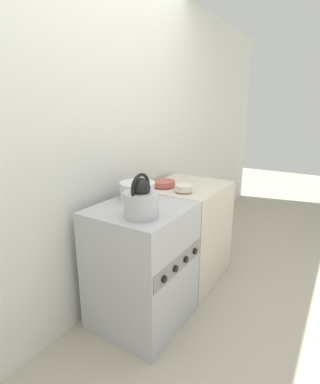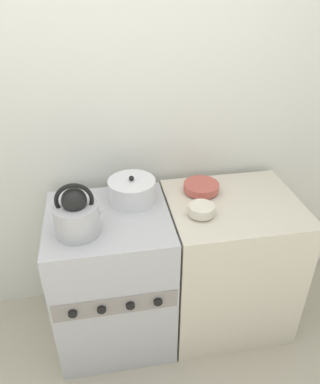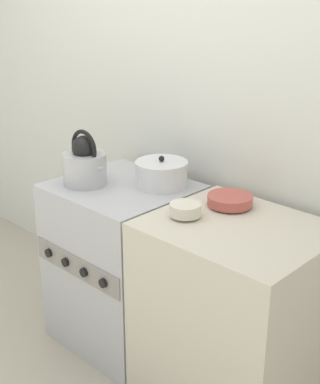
# 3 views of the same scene
# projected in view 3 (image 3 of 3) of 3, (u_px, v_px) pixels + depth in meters

# --- Properties ---
(ground_plane) EXTENTS (12.00, 12.00, 0.00)m
(ground_plane) POSITION_uv_depth(u_px,v_px,m) (83.00, 359.00, 2.71)
(ground_plane) COLOR #B2A893
(wall_back) EXTENTS (7.00, 0.06, 2.50)m
(wall_back) POSITION_uv_depth(u_px,v_px,m) (177.00, 95.00, 2.73)
(wall_back) COLOR silver
(wall_back) RESTS_ON ground_plane
(stove) EXTENTS (0.64, 0.62, 0.86)m
(stove) POSITION_uv_depth(u_px,v_px,m) (124.00, 264.00, 2.76)
(stove) COLOR #B2B2B7
(stove) RESTS_ON ground_plane
(counter) EXTENTS (0.72, 0.62, 0.86)m
(counter) POSITION_uv_depth(u_px,v_px,m) (233.00, 316.00, 2.32)
(counter) COLOR beige
(counter) RESTS_ON ground_plane
(kettle) EXTENTS (0.26, 0.21, 0.27)m
(kettle) POSITION_uv_depth(u_px,v_px,m) (85.00, 164.00, 2.58)
(kettle) COLOR #B2B2B7
(kettle) RESTS_ON stove
(cooking_pot) EXTENTS (0.26, 0.26, 0.15)m
(cooking_pot) POSITION_uv_depth(u_px,v_px,m) (162.00, 174.00, 2.57)
(cooking_pot) COLOR silver
(cooking_pot) RESTS_ON stove
(enamel_bowl) EXTENTS (0.20, 0.20, 0.05)m
(enamel_bowl) POSITION_uv_depth(u_px,v_px,m) (230.00, 200.00, 2.35)
(enamel_bowl) COLOR #B75147
(enamel_bowl) RESTS_ON counter
(small_ceramic_bowl) EXTENTS (0.13, 0.13, 0.06)m
(small_ceramic_bowl) POSITION_uv_depth(u_px,v_px,m) (185.00, 210.00, 2.23)
(small_ceramic_bowl) COLOR beige
(small_ceramic_bowl) RESTS_ON counter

